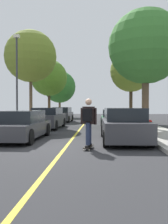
{
  "coord_description": "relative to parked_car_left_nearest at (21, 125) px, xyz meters",
  "views": [
    {
      "loc": [
        1.19,
        -9.5,
        1.51
      ],
      "look_at": [
        0.26,
        7.1,
        1.13
      ],
      "focal_mm": 39.97,
      "sensor_mm": 36.0,
      "label": 1
    }
  ],
  "objects": [
    {
      "name": "parked_car_right_near",
      "position": [
        4.59,
        6.87,
        -0.01
      ],
      "size": [
        1.82,
        4.04,
        1.29
      ],
      "color": "#1E5B33",
      "rests_on": "ground"
    },
    {
      "name": "street_tree_left_far",
      "position": [
        -1.87,
        23.51,
        3.58
      ],
      "size": [
        4.46,
        4.46,
        6.32
      ],
      "color": "brown",
      "rests_on": "sidewalk_left"
    },
    {
      "name": "fire_hydrant",
      "position": [
        6.09,
        1.49,
        -0.16
      ],
      "size": [
        0.2,
        0.2,
        0.7
      ],
      "color": "#B2140F",
      "rests_on": "sidewalk_right"
    },
    {
      "name": "parked_car_left_far",
      "position": [
        -0.0,
        13.0,
        0.06
      ],
      "size": [
        1.87,
        4.22,
        1.42
      ],
      "color": "#38383D",
      "rests_on": "ground"
    },
    {
      "name": "skateboard",
      "position": [
        3.16,
        -2.36,
        -0.56
      ],
      "size": [
        0.37,
        0.87,
        0.1
      ],
      "color": "black",
      "rests_on": "ground"
    },
    {
      "name": "skateboarder",
      "position": [
        3.15,
        -2.39,
        0.41
      ],
      "size": [
        0.59,
        0.71,
        1.68
      ],
      "color": "black",
      "rests_on": "skateboard"
    },
    {
      "name": "street_tree_left_near",
      "position": [
        -1.87,
        15.98,
        3.99
      ],
      "size": [
        3.97,
        3.97,
        6.49
      ],
      "color": "#4C3823",
      "rests_on": "sidewalk_left"
    },
    {
      "name": "parked_car_right_nearest",
      "position": [
        4.59,
        -0.32,
        0.06
      ],
      "size": [
        1.91,
        4.58,
        1.44
      ],
      "color": "#38383D",
      "rests_on": "ground"
    },
    {
      "name": "parked_car_left_nearest",
      "position": [
        0.0,
        0.0,
        0.0
      ],
      "size": [
        1.96,
        4.52,
        1.31
      ],
      "color": "#38383D",
      "rests_on": "ground"
    },
    {
      "name": "street_tree_right_nearest",
      "position": [
        6.46,
        4.75,
        4.59
      ],
      "size": [
        4.66,
        4.66,
        7.45
      ],
      "color": "brown",
      "rests_on": "sidewalk_right"
    },
    {
      "name": "street_tree_right_near",
      "position": [
        6.46,
        11.65,
        4.03
      ],
      "size": [
        3.75,
        3.75,
        6.43
      ],
      "color": "#3D2D1E",
      "rests_on": "sidewalk_right"
    },
    {
      "name": "ground",
      "position": [
        2.3,
        -1.61,
        -0.65
      ],
      "size": [
        80.0,
        80.0,
        0.0
      ],
      "primitive_type": "plane",
      "color": "#2D2D30"
    },
    {
      "name": "center_line",
      "position": [
        2.3,
        2.39,
        -0.64
      ],
      "size": [
        0.12,
        39.2,
        0.01
      ],
      "primitive_type": "cube",
      "color": "gold",
      "rests_on": "ground"
    },
    {
      "name": "street_tree_left_nearest",
      "position": [
        -1.87,
        8.51,
        4.84
      ],
      "size": [
        4.12,
        4.12,
        7.41
      ],
      "color": "brown",
      "rests_on": "sidewalk_left"
    },
    {
      "name": "streetlamp",
      "position": [
        -1.75,
        4.75,
        2.9
      ],
      "size": [
        0.36,
        0.24,
        5.99
      ],
      "color": "#38383D",
      "rests_on": "sidewalk_left"
    },
    {
      "name": "parked_car_left_near",
      "position": [
        0.0,
        5.92,
        0.05
      ],
      "size": [
        2.04,
        4.58,
        1.41
      ],
      "color": "#38383D",
      "rests_on": "ground"
    }
  ]
}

